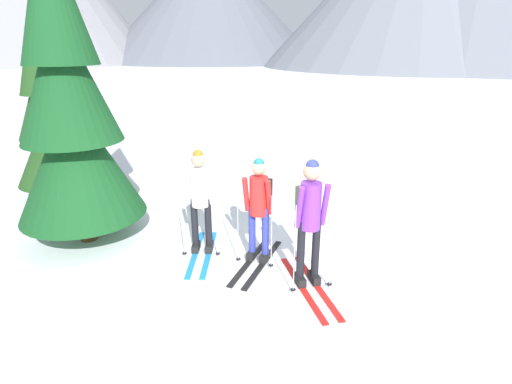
# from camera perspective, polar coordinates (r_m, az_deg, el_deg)

# --- Properties ---
(ground_plane) EXTENTS (400.00, 400.00, 0.00)m
(ground_plane) POSITION_cam_1_polar(r_m,az_deg,el_deg) (6.49, -1.06, -9.84)
(ground_plane) COLOR white
(skier_in_white) EXTENTS (0.61, 1.57, 1.72)m
(skier_in_white) POSITION_cam_1_polar(r_m,az_deg,el_deg) (6.47, -7.80, -0.84)
(skier_in_white) COLOR #1E84D1
(skier_in_white) RESTS_ON ground
(skier_in_red) EXTENTS (0.73, 1.60, 1.67)m
(skier_in_red) POSITION_cam_1_polar(r_m,az_deg,el_deg) (6.17, 0.43, -1.82)
(skier_in_red) COLOR black
(skier_in_red) RESTS_ON ground
(skier_in_purple) EXTENTS (0.86, 1.67, 1.84)m
(skier_in_purple) POSITION_cam_1_polar(r_m,az_deg,el_deg) (5.55, 7.50, -3.32)
(skier_in_purple) COLOR red
(skier_in_purple) RESTS_ON ground
(pine_tree_near) EXTENTS (1.57, 1.57, 3.80)m
(pine_tree_near) POSITION_cam_1_polar(r_m,az_deg,el_deg) (9.67, -27.08, 9.04)
(pine_tree_near) COLOR #51381E
(pine_tree_near) RESTS_ON ground
(pine_tree_mid) EXTENTS (2.05, 2.05, 4.95)m
(pine_tree_mid) POSITION_cam_1_polar(r_m,az_deg,el_deg) (7.15, -24.62, 10.48)
(pine_tree_mid) COLOR #51381E
(pine_tree_mid) RESTS_ON ground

